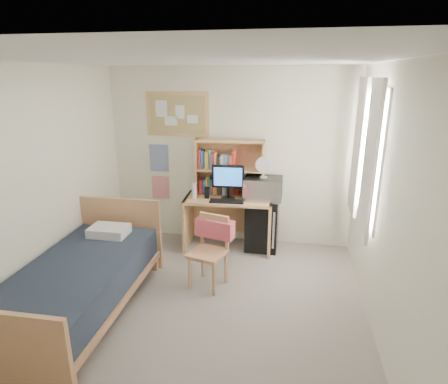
% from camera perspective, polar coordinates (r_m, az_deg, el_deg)
% --- Properties ---
extents(floor, '(3.60, 4.20, 0.02)m').
position_cam_1_polar(floor, '(4.21, -4.23, -18.78)').
color(floor, gray).
rests_on(floor, ground).
extents(ceiling, '(3.60, 4.20, 0.02)m').
position_cam_1_polar(ceiling, '(3.40, -5.26, 19.51)').
color(ceiling, white).
rests_on(ceiling, wall_back).
extents(wall_back, '(3.60, 0.04, 2.60)m').
position_cam_1_polar(wall_back, '(5.58, 0.87, 5.29)').
color(wall_back, white).
rests_on(wall_back, floor).
extents(wall_front, '(3.60, 0.04, 2.60)m').
position_cam_1_polar(wall_front, '(1.89, -22.66, -22.52)').
color(wall_front, white).
rests_on(wall_front, floor).
extents(wall_left, '(0.04, 4.20, 2.60)m').
position_cam_1_polar(wall_left, '(4.40, -27.95, -0.10)').
color(wall_left, white).
rests_on(wall_left, floor).
extents(wall_right, '(0.04, 4.20, 2.60)m').
position_cam_1_polar(wall_right, '(3.60, 24.29, -3.22)').
color(wall_right, white).
rests_on(wall_right, floor).
extents(window_unit, '(0.10, 1.40, 1.70)m').
position_cam_1_polar(window_unit, '(4.64, 20.85, 5.45)').
color(window_unit, white).
rests_on(window_unit, wall_right).
extents(curtain_left, '(0.04, 0.55, 1.70)m').
position_cam_1_polar(curtain_left, '(4.25, 21.34, 4.38)').
color(curtain_left, white).
rests_on(curtain_left, wall_right).
extents(curtain_right, '(0.04, 0.55, 1.70)m').
position_cam_1_polar(curtain_right, '(5.02, 19.75, 6.40)').
color(curtain_right, white).
rests_on(curtain_right, wall_right).
extents(bulletin_board, '(0.94, 0.03, 0.64)m').
position_cam_1_polar(bulletin_board, '(5.65, -7.12, 11.68)').
color(bulletin_board, tan).
rests_on(bulletin_board, wall_back).
extents(poster_wave, '(0.30, 0.01, 0.42)m').
position_cam_1_polar(poster_wave, '(5.86, -9.86, 5.12)').
color(poster_wave, navy).
rests_on(poster_wave, wall_back).
extents(poster_japan, '(0.28, 0.01, 0.36)m').
position_cam_1_polar(poster_japan, '(5.97, -9.63, 0.71)').
color(poster_japan, red).
rests_on(poster_japan, wall_back).
extents(desk, '(1.28, 0.69, 0.78)m').
position_cam_1_polar(desk, '(5.52, 0.66, -4.71)').
color(desk, tan).
rests_on(desk, floor).
extents(desk_chair, '(0.54, 0.54, 0.88)m').
position_cam_1_polar(desk_chair, '(4.53, -2.53, -9.26)').
color(desk_chair, tan).
rests_on(desk_chair, floor).
extents(mini_fridge, '(0.47, 0.47, 0.78)m').
position_cam_1_polar(mini_fridge, '(5.54, 5.82, -4.75)').
color(mini_fridge, black).
rests_on(mini_fridge, floor).
extents(bed, '(1.08, 2.12, 0.58)m').
position_cam_1_polar(bed, '(4.42, -21.07, -13.48)').
color(bed, black).
rests_on(bed, floor).
extents(hutch, '(1.01, 0.31, 0.81)m').
position_cam_1_polar(hutch, '(5.42, 0.88, 3.72)').
color(hutch, tan).
rests_on(hutch, desk).
extents(monitor, '(0.45, 0.06, 0.48)m').
position_cam_1_polar(monitor, '(5.26, 0.61, 1.43)').
color(monitor, black).
rests_on(monitor, desk).
extents(keyboard, '(0.48, 0.18, 0.02)m').
position_cam_1_polar(keyboard, '(5.20, 0.42, -1.42)').
color(keyboard, black).
rests_on(keyboard, desk).
extents(speaker_left, '(0.07, 0.07, 0.16)m').
position_cam_1_polar(speaker_left, '(5.35, -2.59, -0.11)').
color(speaker_left, black).
rests_on(speaker_left, desk).
extents(speaker_right, '(0.07, 0.07, 0.16)m').
position_cam_1_polar(speaker_right, '(5.28, 3.84, -0.36)').
color(speaker_right, black).
rests_on(speaker_right, desk).
extents(water_bottle, '(0.07, 0.07, 0.23)m').
position_cam_1_polar(water_bottle, '(5.33, -4.57, 0.18)').
color(water_bottle, silver).
rests_on(water_bottle, desk).
extents(hoodie, '(0.50, 0.27, 0.23)m').
position_cam_1_polar(hoodie, '(4.59, -1.39, -5.56)').
color(hoodie, '#CF4E5C').
rests_on(hoodie, desk_chair).
extents(microwave, '(0.54, 0.41, 0.31)m').
position_cam_1_polar(microwave, '(5.34, 5.98, 0.60)').
color(microwave, '#B6B6BB').
rests_on(microwave, mini_fridge).
extents(desk_fan, '(0.22, 0.22, 0.27)m').
position_cam_1_polar(desk_fan, '(5.26, 6.08, 3.62)').
color(desk_fan, silver).
rests_on(desk_fan, microwave).
extents(pillow, '(0.46, 0.33, 0.11)m').
position_cam_1_polar(pillow, '(4.85, -17.11, -5.67)').
color(pillow, silver).
rests_on(pillow, bed).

